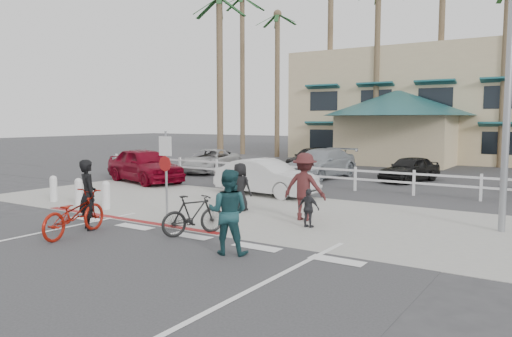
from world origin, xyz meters
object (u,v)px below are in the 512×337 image
Objects in this scene: bike_black at (193,215)px; sign_post at (166,169)px; bike_red at (74,214)px; car_red_compact at (145,165)px; car_white_sedan at (266,177)px.

sign_post is at bearing -7.20° from bike_black.
bike_red is at bearing 60.07° from bike_black.
bike_red is at bearing -127.61° from car_red_compact.
sign_post is at bearing -104.91° from bike_red.
sign_post is at bearing -177.08° from car_white_sedan.
car_white_sedan reaches higher than bike_red.
sign_post is at bearing -114.06° from car_red_compact.
car_red_compact is at bearing -64.67° from bike_red.
car_white_sedan is at bearing 87.88° from sign_post.
sign_post reaches higher than car_white_sedan.
sign_post is 1.35× the size of bike_red.
sign_post is 5.40m from car_white_sedan.
sign_post is 0.61× the size of car_red_compact.
bike_black is (2.46, 1.73, -0.04)m from bike_red.
car_red_compact is (-6.66, 5.59, -0.64)m from sign_post.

